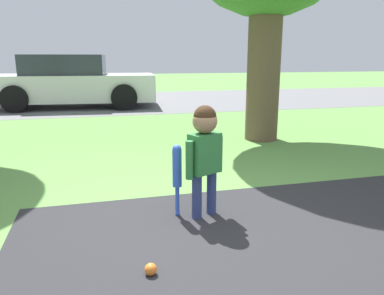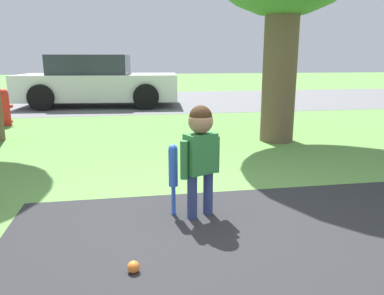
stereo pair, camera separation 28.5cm
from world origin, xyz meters
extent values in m
plane|color=#5B8C42|center=(0.00, 0.00, 0.00)|extent=(60.00, 60.00, 0.00)
cube|color=slate|center=(0.00, 9.31, 0.00)|extent=(40.00, 6.00, 0.01)
cylinder|color=navy|center=(-0.11, 0.43, 0.19)|extent=(0.08, 0.08, 0.38)
cylinder|color=navy|center=(0.04, 0.50, 0.19)|extent=(0.08, 0.08, 0.38)
cube|color=#2D7238|center=(-0.04, 0.46, 0.54)|extent=(0.29, 0.24, 0.32)
cylinder|color=#2D7238|center=(-0.18, 0.40, 0.51)|extent=(0.06, 0.06, 0.31)
cylinder|color=#2D7238|center=(0.11, 0.53, 0.51)|extent=(0.06, 0.06, 0.31)
sphere|color=#997051|center=(-0.04, 0.46, 0.80)|extent=(0.20, 0.20, 0.20)
sphere|color=#382314|center=(-0.04, 0.46, 0.84)|extent=(0.18, 0.18, 0.18)
sphere|color=blue|center=(-0.25, 0.53, 0.02)|extent=(0.04, 0.04, 0.04)
cylinder|color=blue|center=(-0.25, 0.53, 0.13)|extent=(0.03, 0.03, 0.26)
cylinder|color=blue|center=(-0.25, 0.53, 0.42)|extent=(0.08, 0.08, 0.32)
sphere|color=blue|center=(-0.25, 0.53, 0.58)|extent=(0.07, 0.07, 0.07)
sphere|color=orange|center=(-0.60, -0.30, 0.04)|extent=(0.08, 0.08, 0.08)
cylinder|color=red|center=(-2.96, 5.37, 0.31)|extent=(0.19, 0.19, 0.63)
sphere|color=red|center=(-2.96, 5.37, 0.63)|extent=(0.18, 0.18, 0.18)
cylinder|color=red|center=(-2.96, 5.37, 0.08)|extent=(0.24, 0.24, 0.05)
cylinder|color=red|center=(-2.86, 5.37, 0.38)|extent=(0.09, 0.07, 0.07)
cube|color=silver|center=(-1.34, 8.30, 0.52)|extent=(4.36, 2.23, 0.68)
cube|color=#2D333D|center=(-1.55, 8.32, 1.12)|extent=(2.16, 1.81, 0.51)
cylinder|color=black|center=(0.04, 9.12, 0.33)|extent=(0.67, 0.24, 0.66)
cylinder|color=black|center=(-0.13, 7.25, 0.33)|extent=(0.67, 0.24, 0.66)
cylinder|color=black|center=(-2.56, 9.35, 0.33)|extent=(0.67, 0.24, 0.66)
cylinder|color=black|center=(-2.73, 7.49, 0.33)|extent=(0.67, 0.24, 0.66)
cylinder|color=brown|center=(1.73, 3.17, 1.26)|extent=(0.52, 0.52, 2.53)
camera|label=1|loc=(-0.88, -2.33, 1.29)|focal=35.00mm
camera|label=2|loc=(-0.60, -2.39, 1.29)|focal=35.00mm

